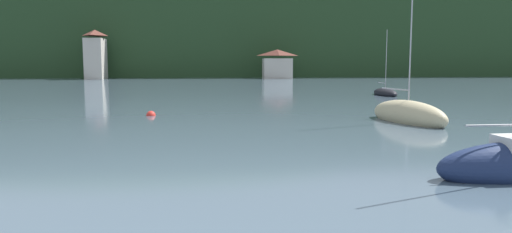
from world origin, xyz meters
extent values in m
cube|color=#264223|center=(0.00, 157.52, 10.60)|extent=(352.00, 60.22, 21.21)
ellipsoid|color=#38562D|center=(-21.61, 172.57, 7.42)|extent=(246.40, 42.15, 56.64)
cube|color=beige|center=(-23.85, 122.19, 3.95)|extent=(3.36, 5.56, 7.90)
pyramid|color=brown|center=(-23.85, 122.19, 8.99)|extent=(3.53, 5.84, 1.18)
cube|color=beige|center=(11.92, 121.19, 2.03)|extent=(5.72, 3.55, 4.05)
pyramid|color=brown|center=(11.92, 121.19, 5.21)|extent=(6.00, 3.73, 1.24)
ellipsoid|color=#CCBC8E|center=(9.24, 51.36, 0.38)|extent=(3.17, 6.36, 1.70)
cylinder|color=#B7B7BC|center=(9.24, 51.36, 4.78)|extent=(0.07, 0.07, 7.85)
cylinder|color=#ADADB2|center=(8.94, 52.61, 1.79)|extent=(0.67, 2.51, 0.07)
ellipsoid|color=black|center=(15.87, 72.30, 0.23)|extent=(1.64, 4.85, 1.00)
cylinder|color=#B7B7BC|center=(15.87, 72.30, 3.53)|extent=(0.06, 0.06, 6.06)
cylinder|color=#ADADB2|center=(15.87, 73.28, 1.23)|extent=(0.07, 1.97, 0.05)
cylinder|color=#ADADB2|center=(6.32, 38.54, 1.58)|extent=(1.96, 0.10, 0.06)
sphere|color=red|center=(-5.54, 56.17, 0.00)|extent=(0.59, 0.59, 0.59)
camera|label=1|loc=(-1.89, 25.83, 3.38)|focal=33.39mm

